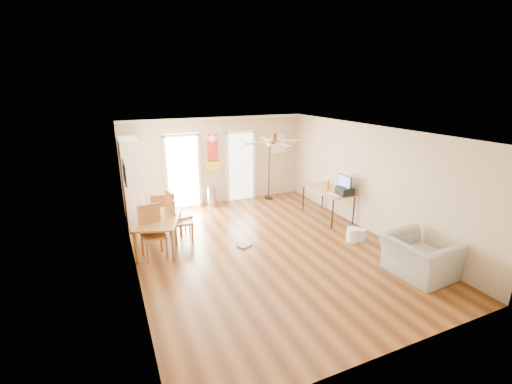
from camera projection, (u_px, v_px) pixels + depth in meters
name	position (u px, v px, depth m)	size (l,w,h in m)	color
floor	(267.00, 248.00, 7.67)	(7.00, 7.00, 0.00)	brown
ceiling	(268.00, 131.00, 6.90)	(5.50, 7.00, 0.00)	silver
wall_back	(217.00, 161.00, 10.34)	(5.50, 0.04, 2.60)	beige
wall_front	(391.00, 271.00, 4.23)	(5.50, 0.04, 2.60)	beige
wall_left	(131.00, 212.00, 6.22)	(0.04, 7.00, 2.60)	beige
wall_right	(369.00, 179.00, 8.35)	(0.04, 7.00, 2.60)	beige
crown_molding	(268.00, 133.00, 6.91)	(5.50, 7.00, 0.08)	white
kitchen_doorway	(183.00, 173.00, 10.00)	(0.90, 0.10, 2.10)	white
bathroom_doorway	(241.00, 167.00, 10.69)	(0.80, 0.10, 2.10)	white
wall_decal	(213.00, 153.00, 10.20)	(0.46, 0.03, 1.10)	red
ac_grille	(278.00, 143.00, 10.99)	(0.50, 0.04, 0.60)	white
framed_poster	(124.00, 173.00, 7.34)	(0.04, 0.66, 0.48)	black
ceiling_fan	(275.00, 142.00, 6.69)	(1.24, 1.24, 0.20)	#593819
bookshelf	(132.00, 181.00, 8.83)	(0.45, 1.00, 2.23)	white
dining_table	(160.00, 233.00, 7.62)	(0.85, 1.42, 0.71)	olive
dining_chair_right_a	(180.00, 213.00, 8.18)	(0.47, 0.47, 1.14)	#A87236
dining_chair_right_b	(183.00, 220.00, 7.93)	(0.43, 0.43, 1.04)	#A07133
dining_chair_near	(153.00, 233.00, 7.11)	(0.46, 0.46, 1.12)	#A96D36
dining_chair_far	(159.00, 211.00, 8.66)	(0.38, 0.38, 0.91)	brown
trash_can	(212.00, 196.00, 10.26)	(0.28, 0.28, 0.60)	#AEAEB0
torchiere_lamp	(269.00, 171.00, 10.77)	(0.35, 0.35, 1.83)	black
computer_desk	(327.00, 203.00, 9.38)	(0.74, 1.48, 0.79)	tan
imac	(344.00, 185.00, 8.83)	(0.07, 0.53, 0.50)	black
keyboard	(333.00, 194.00, 8.84)	(0.12, 0.38, 0.01)	silver
printer	(345.00, 191.00, 8.80)	(0.34, 0.39, 0.20)	black
orange_bottle	(328.00, 185.00, 9.20)	(0.09, 0.09, 0.26)	orange
wastebasket_a	(353.00, 235.00, 7.98)	(0.28, 0.28, 0.32)	white
wastebasket_b	(360.00, 235.00, 8.04)	(0.24, 0.24, 0.27)	white
floor_cloth	(244.00, 245.00, 7.78)	(0.28, 0.22, 0.04)	gray
armchair	(419.00, 257.00, 6.50)	(1.17, 1.03, 0.76)	#979792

